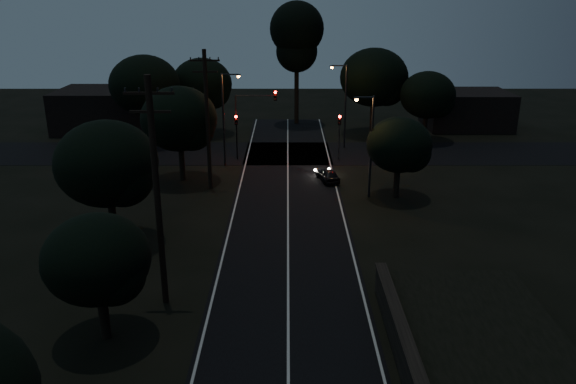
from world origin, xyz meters
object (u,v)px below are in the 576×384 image
object	(u,v)px
utility_pole_mid	(157,191)
utility_pole_far	(207,118)
tall_pine	(297,36)
streetlight_a	(225,113)
signal_left	(236,129)
signal_mast	(255,112)
signal_right	(339,129)
streetlight_b	(344,101)
streetlight_c	(369,140)
car	(328,175)

from	to	relation	value
utility_pole_mid	utility_pole_far	xyz separation A→B (m)	(0.00, 17.00, -0.25)
tall_pine	streetlight_a	distance (m)	18.84
signal_left	streetlight_a	xyz separation A→B (m)	(-0.71, -1.99, 1.80)
tall_pine	streetlight_a	xyz separation A→B (m)	(-6.31, -17.00, -5.13)
signal_mast	streetlight_a	xyz separation A→B (m)	(-2.39, -1.99, 0.30)
signal_right	streetlight_b	world-z (taller)	streetlight_b
signal_mast	streetlight_c	bearing A→B (deg)	-48.81
signal_right	car	distance (m)	6.87
tall_pine	signal_mast	size ratio (longest dim) A/B	2.17
signal_left	signal_mast	distance (m)	2.26
utility_pole_mid	streetlight_c	xyz separation A→B (m)	(11.83, 15.00, -1.39)
streetlight_a	car	xyz separation A→B (m)	(8.51, -4.33, -4.11)
car	utility_pole_far	bearing A→B (deg)	-4.33
utility_pole_far	signal_left	world-z (taller)	utility_pole_far
signal_mast	streetlight_a	world-z (taller)	streetlight_a
utility_pole_mid	streetlight_a	size ratio (longest dim) A/B	1.38
signal_right	signal_mast	distance (m)	7.66
utility_pole_mid	signal_left	xyz separation A→B (m)	(1.40, 24.99, -2.90)
streetlight_c	streetlight_a	bearing A→B (deg)	144.31
streetlight_a	streetlight_b	size ratio (longest dim) A/B	1.00
streetlight_c	streetlight_b	bearing A→B (deg)	92.14
utility_pole_mid	signal_mast	bearing A→B (deg)	82.96
utility_pole_far	streetlight_a	xyz separation A→B (m)	(0.69, 6.00, -0.85)
signal_right	streetlight_c	world-z (taller)	streetlight_c
tall_pine	streetlight_c	size ratio (longest dim) A/B	1.81
signal_right	signal_left	bearing A→B (deg)	180.00
streetlight_b	streetlight_a	bearing A→B (deg)	-150.52
tall_pine	signal_right	size ratio (longest dim) A/B	3.31
utility_pole_far	signal_right	distance (m)	13.53
utility_pole_mid	streetlight_b	xyz separation A→B (m)	(11.31, 29.00, -1.10)
tall_pine	signal_right	xyz separation A→B (m)	(3.60, -15.01, -6.93)
signal_right	utility_pole_mid	bearing A→B (deg)	-112.99
streetlight_a	signal_mast	bearing A→B (deg)	39.77
utility_pole_mid	signal_left	world-z (taller)	utility_pole_mid
signal_left	signal_right	size ratio (longest dim) A/B	1.00
tall_pine	car	world-z (taller)	tall_pine
utility_pole_mid	signal_left	bearing A→B (deg)	86.79
signal_left	car	xyz separation A→B (m)	(7.80, -6.32, -2.31)
tall_pine	streetlight_b	xyz separation A→B (m)	(4.31, -11.00, -5.13)
streetlight_a	signal_left	bearing A→B (deg)	70.41
utility_pole_mid	streetlight_a	xyz separation A→B (m)	(0.69, 23.00, -1.10)
utility_pole_far	signal_mast	distance (m)	8.64
utility_pole_far	signal_mast	size ratio (longest dim) A/B	1.68
streetlight_b	streetlight_c	distance (m)	14.01
streetlight_a	streetlight_b	xyz separation A→B (m)	(10.61, 6.00, 0.00)
streetlight_b	car	xyz separation A→B (m)	(-2.11, -10.33, -4.11)
car	tall_pine	bearing A→B (deg)	-98.71
utility_pole_mid	utility_pole_far	bearing A→B (deg)	90.00
utility_pole_far	signal_mast	world-z (taller)	utility_pole_far
signal_left	streetlight_c	bearing A→B (deg)	-43.76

